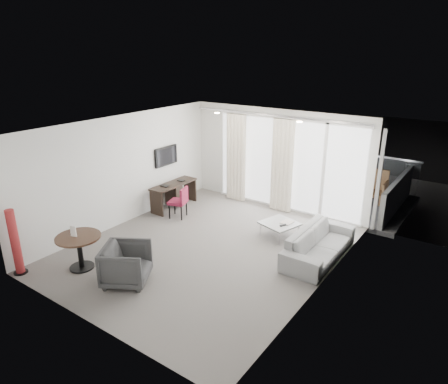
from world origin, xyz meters
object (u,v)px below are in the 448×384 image
Objects in this scene: round_table at (80,252)px; rattan_chair_a at (308,184)px; desk at (174,195)px; tub_armchair at (126,264)px; coffee_table at (279,229)px; desk_chair at (178,202)px; red_lamp at (15,242)px; sofa at (319,244)px; rattan_chair_b at (375,187)px.

rattan_chair_a is at bearing 71.67° from round_table.
tub_armchair reaches higher than desk.
coffee_table is (1.37, 3.28, -0.20)m from tub_armchair.
desk_chair is at bearing -113.67° from rattan_chair_a.
tub_armchair is (1.22, -2.79, -0.03)m from desk_chair.
desk reaches higher than coffee_table.
tub_armchair is (1.91, 0.95, -0.28)m from red_lamp.
round_table reaches higher than desk.
desk is at bearing -179.27° from coffee_table.
sofa is (4.39, 3.81, -0.34)m from red_lamp.
desk is 5.49m from rattan_chair_b.
desk is 0.69× the size of sofa.
desk is 3.46m from round_table.
desk_chair is at bearing -169.26° from coffee_table.
rattan_chair_a is at bearing 38.28° from desk_chair.
red_lamp is 8.84m from rattan_chair_b.
desk is 1.10× the size of red_lamp.
rattan_chair_a is at bearing -156.08° from rattan_chair_b.
coffee_table is 1.20m from sofa.
coffee_table is at bearing -69.33° from rattan_chair_a.
rattan_chair_b is (3.72, 3.92, 0.04)m from desk_chair.
round_table is 0.65× the size of red_lamp.
desk_chair is 3.04m from tub_armchair.
round_table is at bearing -79.38° from desk.
rattan_chair_a is (2.12, 3.12, 0.03)m from desk_chair.
coffee_table is at bearing 54.19° from round_table.
desk is at bearing -143.27° from rattan_chair_b.
tub_armchair reaches higher than coffee_table.
coffee_table is 0.83× the size of rattan_chair_b.
rattan_chair_b is at bearing 71.77° from coffee_table.
rattan_chair_b is at bearing 60.05° from red_lamp.
round_table is 1.16m from red_lamp.
rattan_chair_b reaches higher than round_table.
desk_chair is 3.71m from sofa.
desk_chair is at bearing 79.57° from red_lamp.
red_lamp is at bearing -101.76° from rattan_chair_a.
desk is 1.67× the size of rattan_chair_a.
rattan_chair_b is at bearing 62.26° from round_table.
rattan_chair_b is (3.61, 6.87, 0.10)m from round_table.
sofa is (4.24, -0.38, -0.03)m from desk.
round_table is 1.16× the size of coffee_table.
desk_chair is at bearing -40.50° from desk.
rattan_chair_a is at bearing 100.16° from coffee_table.
red_lamp is 0.62× the size of sofa.
tub_armchair is at bearing 26.43° from red_lamp.
desk is 3.13m from coffee_table.
desk_chair is (0.53, -0.45, 0.06)m from desk.
desk is at bearing 121.96° from desk_chair.
sofa is at bearing 40.92° from red_lamp.
red_lamp reaches higher than round_table.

